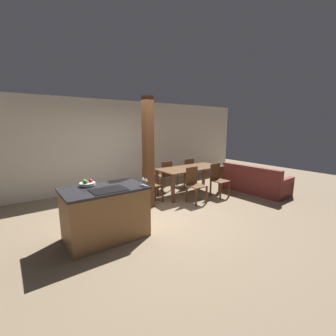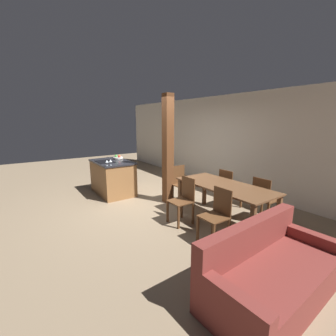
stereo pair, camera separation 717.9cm
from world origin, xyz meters
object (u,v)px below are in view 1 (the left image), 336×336
(dining_chair_head_end, at_px, (150,184))
(wine_glass_near, at_px, (146,180))
(dining_chair_near_right, at_px, (218,179))
(wine_glass_middle, at_px, (143,179))
(dining_chair_far_right, at_px, (187,171))
(couch, at_px, (255,183))
(dining_table, at_px, (190,171))
(dining_chair_far_left, at_px, (165,175))
(timber_post, at_px, (148,154))
(dining_chair_near_left, at_px, (195,184))
(kitchen_island, at_px, (106,213))
(fruit_bowl, at_px, (87,183))

(dining_chair_head_end, bearing_deg, wine_glass_near, 145.77)
(wine_glass_near, distance_m, dining_chair_near_right, 2.95)
(wine_glass_middle, relative_size, dining_chair_head_end, 0.16)
(dining_chair_far_right, relative_size, couch, 0.49)
(dining_table, distance_m, couch, 1.97)
(dining_chair_far_left, height_order, timber_post, timber_post)
(wine_glass_middle, xyz_separation_m, dining_chair_near_left, (1.91, 0.72, -0.55))
(timber_post, bearing_deg, couch, -13.96)
(wine_glass_middle, distance_m, dining_chair_far_left, 2.84)
(kitchen_island, relative_size, dining_chair_head_end, 1.52)
(dining_chair_far_left, height_order, dining_chair_far_right, same)
(couch, bearing_deg, dining_chair_head_end, 68.51)
(couch, bearing_deg, wine_glass_middle, 92.62)
(dining_table, xyz_separation_m, dining_chair_near_right, (0.44, -0.66, -0.18))
(dining_chair_near_left, bearing_deg, dining_chair_head_end, 143.98)
(fruit_bowl, xyz_separation_m, dining_chair_head_end, (1.80, 0.85, -0.48))
(dining_chair_near_left, bearing_deg, dining_chair_far_left, 90.00)
(kitchen_island, bearing_deg, wine_glass_near, -30.08)
(wine_glass_middle, relative_size, timber_post, 0.06)
(dining_chair_far_right, height_order, couch, dining_chair_far_right)
(dining_chair_near_right, bearing_deg, wine_glass_near, -163.85)
(kitchen_island, height_order, timber_post, timber_post)
(dining_chair_near_right, relative_size, dining_chair_far_left, 1.00)
(kitchen_island, height_order, couch, kitchen_island)
(dining_chair_near_right, relative_size, couch, 0.49)
(dining_chair_near_left, relative_size, timber_post, 0.35)
(fruit_bowl, height_order, timber_post, timber_post)
(dining_chair_near_right, bearing_deg, dining_chair_far_left, 123.59)
(fruit_bowl, height_order, dining_chair_far_right, fruit_bowl)
(fruit_bowl, distance_m, wine_glass_middle, 0.96)
(wine_glass_middle, bearing_deg, kitchen_island, 156.83)
(dining_chair_far_left, bearing_deg, dining_chair_near_right, 123.59)
(wine_glass_near, relative_size, dining_chair_near_right, 0.16)
(kitchen_island, distance_m, dining_chair_near_right, 3.42)
(dining_chair_far_left, relative_size, couch, 0.49)
(dining_chair_near_left, bearing_deg, kitchen_island, -169.71)
(dining_chair_head_end, bearing_deg, wine_glass_middle, 144.04)
(wine_glass_near, distance_m, timber_post, 1.48)
(dining_table, height_order, dining_chair_near_left, dining_chair_near_left)
(dining_chair_head_end, xyz_separation_m, timber_post, (-0.20, -0.25, 0.82))
(couch, bearing_deg, dining_chair_near_left, 77.39)
(dining_chair_far_right, bearing_deg, dining_chair_head_end, 20.30)
(wine_glass_near, height_order, timber_post, timber_post)
(kitchen_island, relative_size, dining_table, 0.70)
(wine_glass_near, bearing_deg, dining_chair_head_end, 55.77)
(dining_chair_near_left, distance_m, dining_chair_far_right, 1.59)
(dining_chair_head_end, distance_m, couch, 3.16)
(dining_chair_far_left, bearing_deg, wine_glass_near, 48.13)
(kitchen_island, height_order, fruit_bowl, fruit_bowl)
(wine_glass_middle, bearing_deg, wine_glass_near, -90.00)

